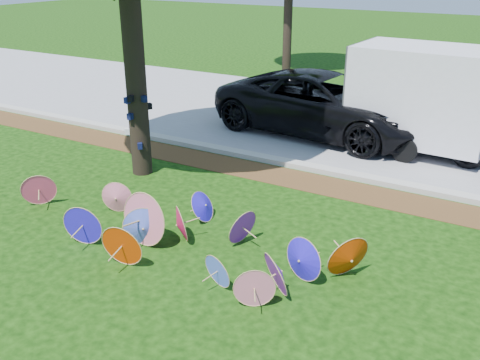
# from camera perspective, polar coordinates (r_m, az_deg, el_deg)

# --- Properties ---
(ground) EXTENTS (90.00, 90.00, 0.00)m
(ground) POSITION_cam_1_polar(r_m,az_deg,el_deg) (8.54, -9.80, -9.45)
(ground) COLOR black
(ground) RESTS_ON ground
(mulch_strip) EXTENTS (90.00, 1.00, 0.01)m
(mulch_strip) POSITION_cam_1_polar(r_m,az_deg,el_deg) (11.92, 3.93, 0.50)
(mulch_strip) COLOR #472D16
(mulch_strip) RESTS_ON ground
(curb) EXTENTS (90.00, 0.30, 0.12)m
(curb) POSITION_cam_1_polar(r_m,az_deg,el_deg) (12.49, 5.37, 1.78)
(curb) COLOR #B7B5AD
(curb) RESTS_ON ground
(street) EXTENTS (90.00, 8.00, 0.01)m
(street) POSITION_cam_1_polar(r_m,az_deg,el_deg) (16.19, 11.62, 6.11)
(street) COLOR gray
(street) RESTS_ON ground
(parasol_pile) EXTENTS (6.74, 2.41, 0.94)m
(parasol_pile) POSITION_cam_1_polar(r_m,az_deg,el_deg) (8.81, -6.43, -5.47)
(parasol_pile) COLOR #FF4675
(parasol_pile) RESTS_ON ground
(black_van) EXTENTS (6.17, 3.30, 1.65)m
(black_van) POSITION_cam_1_polar(r_m,az_deg,el_deg) (14.76, 8.98, 8.00)
(black_van) COLOR black
(black_van) RESTS_ON ground
(cargo_trailer) EXTENTS (3.33, 2.21, 2.86)m
(cargo_trailer) POSITION_cam_1_polar(r_m,az_deg,el_deg) (13.83, 18.96, 8.66)
(cargo_trailer) COLOR white
(cargo_trailer) RESTS_ON ground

